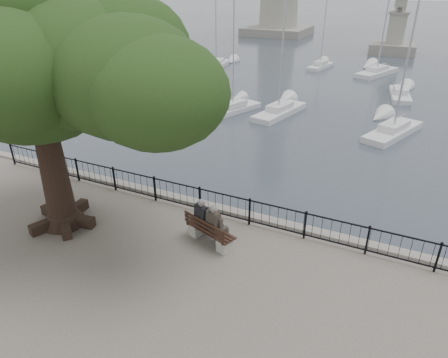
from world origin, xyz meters
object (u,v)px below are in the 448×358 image
Objects in this scene: bench at (209,234)px; person_right at (217,226)px; lion_monument at (395,37)px; tree at (54,62)px; person_left at (205,220)px.

person_right reaches higher than bench.
lion_monument is at bearing 88.24° from person_right.
lion_monument is at bearing 82.91° from tree.
person_left is 1.00× the size of person_right.
person_right is at bearing -91.76° from lion_monument.
tree is 1.28× the size of lion_monument.
person_right is 49.04m from lion_monument.
lion_monument reaches higher than person_left.
bench is at bearing -92.07° from lion_monument.
person_right is at bearing 12.88° from tree.
lion_monument is at bearing 87.63° from person_left.
lion_monument is (1.50, 49.02, 0.35)m from person_right.
lion_monument is (2.02, 48.84, 0.35)m from person_left.
person_left is 48.89m from lion_monument.
tree reaches higher than person_left.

